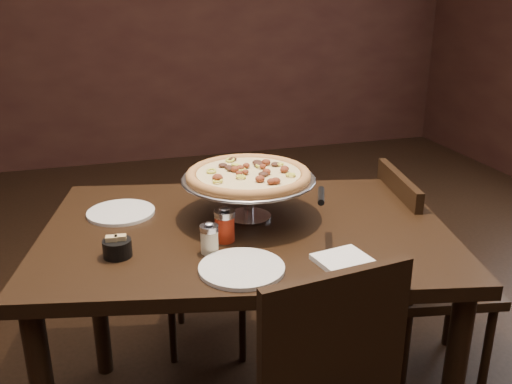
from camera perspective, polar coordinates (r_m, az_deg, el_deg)
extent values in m
cube|color=black|center=(5.32, -11.92, 17.74)|extent=(6.00, 0.02, 2.80)
cube|color=black|center=(1.92, -1.00, -4.09)|extent=(1.50, 1.16, 0.04)
cylinder|color=black|center=(2.49, -15.59, -9.51)|extent=(0.07, 0.07, 0.79)
cylinder|color=black|center=(2.54, 12.42, -8.65)|extent=(0.07, 0.07, 0.79)
cylinder|color=#B7B7BE|center=(1.97, -0.74, -2.46)|extent=(0.16, 0.16, 0.01)
cylinder|color=#B7B7BE|center=(1.95, -0.75, -0.68)|extent=(0.03, 0.03, 0.12)
cylinder|color=#B7B7BE|center=(1.93, -0.76, 1.11)|extent=(0.11, 0.11, 0.01)
cylinder|color=#949499|center=(1.93, -0.76, 1.29)|extent=(0.45, 0.45, 0.01)
torus|color=#949499|center=(1.93, -0.76, 1.32)|extent=(0.46, 0.46, 0.01)
cylinder|color=brown|center=(1.92, -0.76, 1.58)|extent=(0.41, 0.41, 0.01)
torus|color=brown|center=(1.92, -0.76, 1.70)|extent=(0.43, 0.43, 0.04)
cylinder|color=#D3B574|center=(1.92, -0.76, 1.86)|extent=(0.35, 0.35, 0.01)
cylinder|color=beige|center=(1.72, -4.68, -4.97)|extent=(0.05, 0.05, 0.07)
cylinder|color=#B7B7BE|center=(1.70, -4.72, -3.63)|extent=(0.06, 0.06, 0.02)
ellipsoid|color=#B7B7BE|center=(1.70, -4.73, -3.19)|extent=(0.03, 0.03, 0.01)
cylinder|color=maroon|center=(1.79, -3.14, -3.69)|extent=(0.06, 0.06, 0.08)
cylinder|color=#B7B7BE|center=(1.77, -3.18, -2.18)|extent=(0.07, 0.07, 0.02)
ellipsoid|color=#B7B7BE|center=(1.77, -3.19, -1.68)|extent=(0.04, 0.04, 0.01)
cylinder|color=black|center=(1.75, -13.70, -5.48)|extent=(0.09, 0.09, 0.05)
cube|color=tan|center=(1.74, -14.20, -5.17)|extent=(0.04, 0.03, 0.06)
cube|color=tan|center=(1.74, -13.35, -5.08)|extent=(0.04, 0.03, 0.06)
cube|color=white|center=(1.68, 8.88, -6.90)|extent=(0.17, 0.17, 0.02)
cylinder|color=silver|center=(2.06, -13.36, -2.00)|extent=(0.24, 0.24, 0.01)
cylinder|color=silver|center=(1.63, -1.45, -7.63)|extent=(0.25, 0.25, 0.01)
cone|color=#B7B7BE|center=(1.76, 6.52, -0.49)|extent=(0.16, 0.16, 0.00)
cylinder|color=black|center=(1.76, 6.53, -0.39)|extent=(0.07, 0.13, 0.02)
cube|color=black|center=(2.61, -4.80, -7.50)|extent=(0.47, 0.47, 0.04)
cube|color=black|center=(2.35, -5.21, -4.57)|extent=(0.37, 0.13, 0.40)
cylinder|color=black|center=(2.84, -1.33, -9.68)|extent=(0.03, 0.03, 0.37)
cylinder|color=black|center=(2.86, -7.63, -9.66)|extent=(0.03, 0.03, 0.37)
cylinder|color=black|center=(2.57, -1.35, -13.13)|extent=(0.03, 0.03, 0.37)
cylinder|color=black|center=(2.60, -8.36, -13.07)|extent=(0.03, 0.03, 0.37)
cube|color=black|center=(1.56, 7.87, -15.39)|extent=(0.43, 0.09, 0.46)
cube|color=black|center=(2.50, 17.45, -8.60)|extent=(0.50, 0.50, 0.04)
cube|color=black|center=(2.32, 13.71, -3.53)|extent=(0.11, 0.42, 0.45)
cylinder|color=black|center=(2.56, 22.10, -14.52)|extent=(0.04, 0.04, 0.42)
cylinder|color=black|center=(2.81, 18.87, -10.69)|extent=(0.04, 0.04, 0.42)
cylinder|color=black|center=(2.42, 14.59, -15.66)|extent=(0.04, 0.04, 0.42)
cylinder|color=black|center=(2.69, 12.04, -11.46)|extent=(0.04, 0.04, 0.42)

